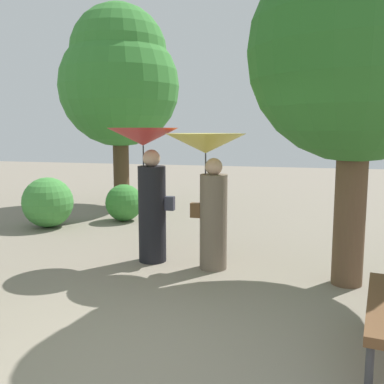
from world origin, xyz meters
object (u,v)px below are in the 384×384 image
object	(u,v)px
tree_near_left	(119,76)
person_left	(148,173)
tree_near_right	(359,31)
person_right	(209,173)

from	to	relation	value
tree_near_left	person_left	bearing A→B (deg)	-61.69
tree_near_left	tree_near_right	world-z (taller)	tree_near_left
tree_near_left	person_right	bearing A→B (deg)	-53.79
person_left	tree_near_left	distance (m)	5.30
tree_near_right	person_right	bearing A→B (deg)	174.15
person_right	tree_near_right	world-z (taller)	tree_near_right
tree_near_left	tree_near_right	xyz separation A→B (m)	(5.08, -4.65, -0.17)
person_left	person_right	world-z (taller)	person_left
person_right	tree_near_left	distance (m)	5.84
person_right	tree_near_left	bearing A→B (deg)	31.90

